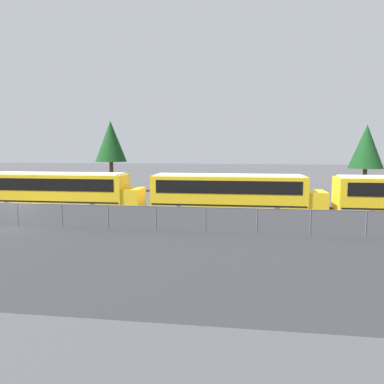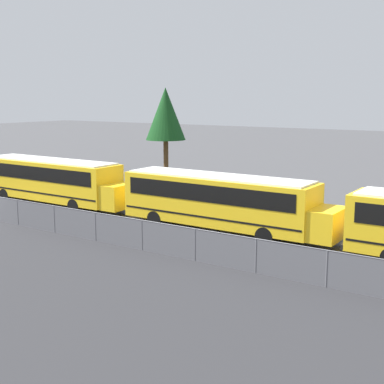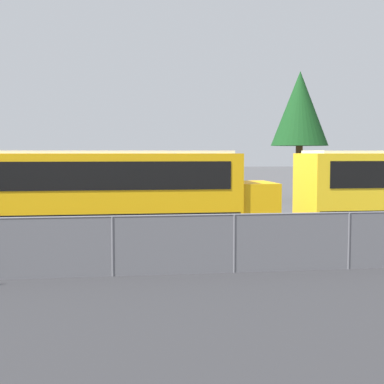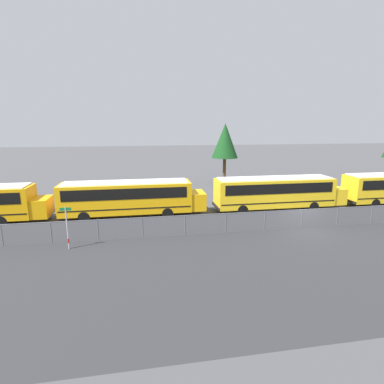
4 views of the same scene
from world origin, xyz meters
name	(u,v)px [view 2 (image 2 of 4)]	position (x,y,z in m)	size (l,w,h in m)	color
school_bus_3	(53,178)	(0.29, 5.14, 1.85)	(12.50, 2.56, 3.12)	yellow
school_bus_4	(222,199)	(13.60, 5.14, 1.85)	(12.50, 2.56, 3.12)	yellow
tree_0	(166,114)	(-0.77, 19.44, 5.76)	(3.58, 3.58, 8.14)	#51381E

